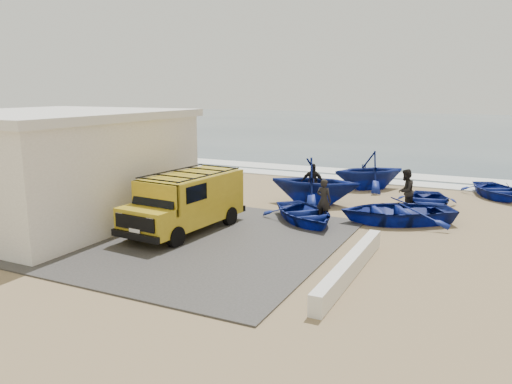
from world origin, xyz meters
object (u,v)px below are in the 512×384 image
(boat_mid_right, at_px, (428,201))
(boat_near_left, at_px, (305,213))
(boat_near_right, at_px, (397,211))
(boat_far_right, at_px, (496,190))
(parapet, at_px, (350,266))
(fisherman_middle, at_px, (405,191))
(fisherman_back, at_px, (312,183))
(boat_far_left, at_px, (369,170))
(van, at_px, (187,200))
(fisherman_front, at_px, (324,200))
(building, at_px, (51,165))
(boat_mid_left, at_px, (315,181))

(boat_mid_right, bearing_deg, boat_near_left, -141.49)
(boat_near_right, relative_size, boat_far_right, 1.23)
(parapet, height_order, boat_mid_right, boat_mid_right)
(boat_near_right, relative_size, fisherman_middle, 2.40)
(fisherman_back, bearing_deg, boat_far_left, 57.24)
(van, height_order, boat_far_right, van)
(fisherman_back, bearing_deg, fisherman_front, -74.87)
(boat_near_right, xyz_separation_m, fisherman_front, (-2.63, -1.08, 0.39))
(boat_near_right, distance_m, boat_far_right, 7.66)
(building, xyz_separation_m, boat_far_left, (9.97, 11.62, -1.16))
(boat_far_right, bearing_deg, fisherman_front, -150.23)
(building, bearing_deg, boat_near_right, 23.19)
(boat_near_left, relative_size, boat_mid_right, 1.02)
(building, xyz_separation_m, boat_mid_left, (8.60, 7.06, -1.11))
(boat_near_left, bearing_deg, boat_mid_right, 4.73)
(boat_mid_right, xyz_separation_m, fisherman_front, (-3.44, -3.93, 0.47))
(boat_far_right, xyz_separation_m, fisherman_middle, (-3.46, -4.95, 0.55))
(fisherman_middle, bearing_deg, boat_mid_right, 151.44)
(boat_mid_right, relative_size, boat_far_left, 0.96)
(van, height_order, fisherman_front, van)
(parapet, height_order, boat_mid_left, boat_mid_left)
(building, xyz_separation_m, fisherman_middle, (12.56, 7.27, -1.24))
(boat_near_left, bearing_deg, boat_near_right, -16.36)
(boat_near_left, xyz_separation_m, boat_mid_left, (-0.76, 3.31, 0.67))
(boat_far_right, bearing_deg, building, -165.35)
(parapet, height_order, van, van)
(parapet, height_order, boat_near_right, boat_near_right)
(van, height_order, fisherman_middle, van)
(parapet, bearing_deg, boat_near_left, 123.53)
(fisherman_back, bearing_deg, boat_far_right, 20.33)
(boat_near_left, height_order, fisherman_back, fisherman_back)
(parapet, height_order, fisherman_middle, fisherman_middle)
(boat_near_left, bearing_deg, boat_mid_left, 59.49)
(van, xyz_separation_m, boat_near_left, (3.48, 2.95, -0.78))
(boat_mid_right, bearing_deg, parapet, -105.04)
(fisherman_front, xyz_separation_m, fisherman_middle, (2.62, 2.97, 0.07))
(boat_near_right, height_order, boat_far_right, boat_near_right)
(parapet, distance_m, boat_mid_right, 9.28)
(boat_far_right, bearing_deg, fisherman_back, -170.36)
(boat_far_left, distance_m, fisherman_back, 4.54)
(parapet, relative_size, van, 1.15)
(boat_far_left, xyz_separation_m, fisherman_middle, (2.58, -4.35, -0.08))
(parapet, distance_m, fisherman_middle, 8.30)
(van, distance_m, fisherman_middle, 9.32)
(fisherman_back, bearing_deg, van, -122.77)
(boat_far_left, distance_m, fisherman_middle, 5.06)
(van, height_order, boat_far_left, van)
(building, distance_m, fisherman_middle, 14.57)
(fisherman_front, bearing_deg, parapet, 124.80)
(fisherman_back, bearing_deg, boat_mid_left, -65.94)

